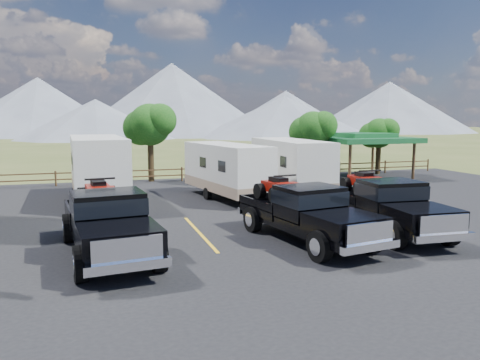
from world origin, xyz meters
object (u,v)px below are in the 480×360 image
object	(u,v)px
rig_left	(107,220)
trailer_right	(290,166)
trailer_center	(227,170)
pavilion	(363,139)
trailer_left	(98,168)
rig_center	(305,211)
rig_right	(386,204)

from	to	relation	value
rig_left	trailer_right	world-z (taller)	trailer_right
trailer_center	trailer_right	size ratio (longest dim) A/B	0.95
pavilion	trailer_left	xyz separation A→B (m)	(-18.49, -4.94, -1.02)
trailer_right	trailer_center	bearing A→B (deg)	-176.41
rig_left	trailer_center	world-z (taller)	trailer_center
rig_left	rig_center	distance (m)	6.62
rig_left	trailer_left	distance (m)	9.88
trailer_left	trailer_center	distance (m)	6.60
rig_left	trailer_left	size ratio (longest dim) A/B	0.73
trailer_left	trailer_center	size ratio (longest dim) A/B	1.14
pavilion	rig_left	xyz separation A→B (m)	(-18.33, -14.79, -1.65)
rig_center	trailer_left	xyz separation A→B (m)	(-6.76, 10.20, 0.68)
rig_right	trailer_right	distance (m)	8.92
trailer_right	pavilion	bearing A→B (deg)	36.63
rig_center	trailer_center	xyz separation A→B (m)	(-0.27, 9.02, 0.47)
trailer_left	rig_right	bearing A→B (deg)	-47.14
pavilion	rig_right	distance (m)	17.06
pavilion	rig_left	world-z (taller)	pavilion
rig_center	trailer_center	distance (m)	9.04
rig_right	trailer_center	distance (m)	9.53
pavilion	rig_left	bearing A→B (deg)	-141.10
rig_left	pavilion	bearing A→B (deg)	32.33
rig_center	trailer_left	world-z (taller)	trailer_left
rig_center	trailer_center	size ratio (longest dim) A/B	0.81
trailer_right	rig_left	bearing A→B (deg)	-137.74
rig_left	trailer_center	distance (m)	10.75
trailer_center	rig_center	bearing A→B (deg)	-98.44
rig_right	trailer_center	size ratio (longest dim) A/B	0.80
pavilion	trailer_right	world-z (taller)	pavilion
rig_center	trailer_right	xyz separation A→B (m)	(3.45, 9.19, 0.55)
rig_center	trailer_center	world-z (taller)	trailer_center
pavilion	rig_right	world-z (taller)	pavilion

